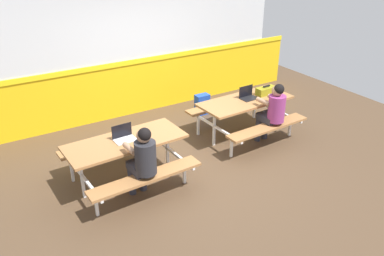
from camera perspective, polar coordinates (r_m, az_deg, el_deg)
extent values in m
cube|color=#4C3826|center=(6.93, 0.14, -4.25)|extent=(10.00, 10.00, 0.02)
cube|color=yellow|center=(8.56, -8.00, 5.77)|extent=(8.00, 0.12, 1.10)
cube|color=yellow|center=(8.31, -8.07, 9.51)|extent=(8.00, 0.03, 0.10)
cube|color=silver|center=(8.19, -8.61, 14.65)|extent=(6.72, 0.12, 1.40)
cube|color=#9E6B3D|center=(5.98, -9.61, -1.95)|extent=(1.83, 0.83, 0.04)
cube|color=#9E6B3D|center=(5.63, -6.63, -7.12)|extent=(1.72, 0.35, 0.04)
cube|color=#9E6B3D|center=(6.64, -11.75, -1.99)|extent=(1.72, 0.35, 0.04)
cube|color=white|center=(5.96, -15.63, -6.86)|extent=(0.04, 0.04, 0.70)
cube|color=white|center=(5.94, -15.68, -6.54)|extent=(0.11, 1.55, 0.04)
cube|color=white|center=(5.64, -13.69, -10.52)|extent=(0.04, 0.04, 0.41)
cube|color=white|center=(6.46, -16.99, -5.83)|extent=(0.04, 0.04, 0.41)
cube|color=white|center=(6.44, -3.58, -3.19)|extent=(0.04, 0.04, 0.70)
cube|color=white|center=(6.42, -3.59, -2.88)|extent=(0.11, 1.55, 0.04)
cube|color=white|center=(6.14, -1.12, -6.32)|extent=(0.04, 0.04, 0.41)
cube|color=white|center=(6.90, -5.70, -2.51)|extent=(0.04, 0.04, 0.41)
cube|color=#9E6B3D|center=(7.42, 7.75, 3.93)|extent=(1.83, 0.83, 0.04)
cube|color=#9E6B3D|center=(7.12, 10.94, 0.12)|extent=(1.72, 0.35, 0.04)
cube|color=#9E6B3D|center=(7.98, 4.64, 3.47)|extent=(1.72, 0.35, 0.04)
cube|color=white|center=(7.15, 3.22, 0.00)|extent=(0.04, 0.04, 0.70)
cube|color=white|center=(7.14, 3.23, 0.29)|extent=(0.11, 1.55, 0.04)
cube|color=white|center=(6.87, 5.72, -2.64)|extent=(0.04, 0.04, 0.41)
cube|color=white|center=(7.59, 0.90, 0.43)|extent=(0.04, 0.04, 0.41)
cube|color=white|center=(8.03, 11.47, 2.53)|extent=(0.04, 0.04, 0.70)
cube|color=white|center=(8.01, 11.49, 2.79)|extent=(0.11, 1.55, 0.04)
cube|color=white|center=(7.77, 13.97, 0.27)|extent=(0.04, 0.04, 0.41)
cube|color=white|center=(8.41, 8.98, 2.80)|extent=(0.04, 0.04, 0.41)
cylinder|color=#2D2D38|center=(5.96, -8.69, -7.55)|extent=(0.11, 0.11, 0.45)
cylinder|color=#2D2D38|center=(6.02, -7.14, -7.04)|extent=(0.11, 0.11, 0.45)
cube|color=#2D2D38|center=(5.72, -7.40, -5.63)|extent=(0.32, 0.39, 0.12)
cylinder|color=#26262B|center=(5.46, -6.73, -4.29)|extent=(0.30, 0.30, 0.48)
cylinder|color=#A57A5B|center=(5.52, -9.03, -2.94)|extent=(0.09, 0.30, 0.08)
cylinder|color=#A57A5B|center=(5.63, -6.46, -2.18)|extent=(0.09, 0.30, 0.08)
sphere|color=#A57A5B|center=(5.32, -7.01, -1.13)|extent=(0.20, 0.20, 0.20)
sphere|color=black|center=(5.28, -6.88, -0.92)|extent=(0.18, 0.18, 0.18)
cylinder|color=#2D2D38|center=(7.46, 9.52, -0.24)|extent=(0.11, 0.11, 0.45)
cylinder|color=#2D2D38|center=(7.58, 10.52, 0.10)|extent=(0.11, 0.11, 0.45)
cube|color=#2D2D38|center=(7.30, 11.01, 1.49)|extent=(0.32, 0.39, 0.12)
cylinder|color=#8C3372|center=(7.10, 12.12, 2.77)|extent=(0.30, 0.30, 0.48)
cylinder|color=#A57A5B|center=(7.10, 10.26, 3.78)|extent=(0.09, 0.30, 0.08)
cylinder|color=#A57A5B|center=(7.28, 11.87, 4.23)|extent=(0.09, 0.30, 0.08)
sphere|color=#A57A5B|center=(6.99, 12.26, 5.30)|extent=(0.20, 0.20, 0.20)
sphere|color=black|center=(6.96, 12.46, 5.49)|extent=(0.18, 0.18, 0.18)
cube|color=silver|center=(5.97, -9.62, -1.72)|extent=(0.33, 0.23, 0.01)
cube|color=black|center=(6.01, -10.12, -0.38)|extent=(0.32, 0.02, 0.21)
cube|color=black|center=(7.47, 8.27, 4.26)|extent=(0.33, 0.23, 0.01)
cube|color=black|center=(7.50, 7.79, 5.31)|extent=(0.32, 0.02, 0.21)
cube|color=olive|center=(7.72, 10.66, 5.32)|extent=(0.40, 0.18, 0.14)
cube|color=black|center=(7.68, 10.72, 5.98)|extent=(0.16, 0.02, 0.02)
cube|color=#1E47B2|center=(8.48, 1.48, 3.44)|extent=(0.30, 0.18, 0.44)
cube|color=#1E47B2|center=(8.59, 1.07, 3.28)|extent=(0.21, 0.04, 0.19)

